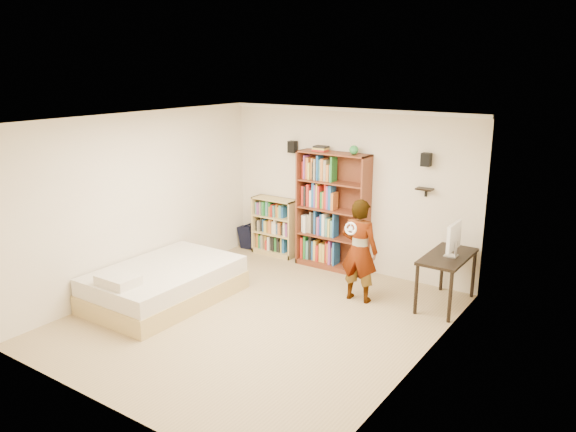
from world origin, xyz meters
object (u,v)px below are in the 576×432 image
(computer_desk, at_px, (446,280))
(person, at_px, (359,250))
(low_bookshelf, at_px, (275,227))
(tall_bookshelf, at_px, (333,211))
(daybed, at_px, (165,279))

(computer_desk, height_order, person, person)
(low_bookshelf, distance_m, computer_desk, 3.38)
(computer_desk, bearing_deg, low_bookshelf, 172.18)
(tall_bookshelf, height_order, computer_desk, tall_bookshelf)
(tall_bookshelf, relative_size, daybed, 0.91)
(computer_desk, xyz_separation_m, person, (-1.13, -0.54, 0.39))
(computer_desk, bearing_deg, person, -154.51)
(computer_desk, height_order, daybed, computer_desk)
(daybed, distance_m, person, 2.88)
(tall_bookshelf, distance_m, computer_desk, 2.26)
(low_bookshelf, bearing_deg, person, -24.15)
(tall_bookshelf, xyz_separation_m, computer_desk, (2.14, -0.43, -0.61))
(low_bookshelf, height_order, computer_desk, low_bookshelf)
(tall_bookshelf, bearing_deg, person, -43.87)
(computer_desk, relative_size, person, 0.73)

